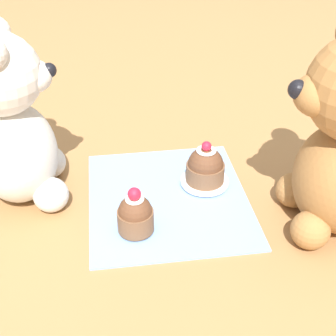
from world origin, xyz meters
TOP-DOWN VIEW (x-y plane):
  - ground_plane at (0.00, 0.00)m, footprint 4.00×4.00m
  - knitted_placemat at (0.00, 0.00)m, footprint 0.27×0.24m
  - teddy_bear_cream at (0.04, 0.21)m, footprint 0.14×0.14m
  - cupcake_near_cream_bear at (-0.07, 0.05)m, footprint 0.05×0.05m
  - saucer_plate at (0.03, -0.06)m, footprint 0.08×0.08m
  - cupcake_near_tan_bear at (0.03, -0.06)m, footprint 0.06×0.06m

SIDE VIEW (x-z plane):
  - ground_plane at x=0.00m, z-range 0.00..0.00m
  - knitted_placemat at x=0.00m, z-range 0.00..0.01m
  - saucer_plate at x=0.03m, z-range 0.01..0.01m
  - cupcake_near_cream_bear at x=-0.07m, z-range 0.00..0.07m
  - cupcake_near_tan_bear at x=0.03m, z-range 0.00..0.07m
  - teddy_bear_cream at x=0.04m, z-range -0.01..0.25m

